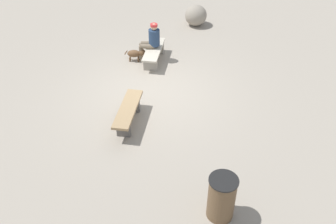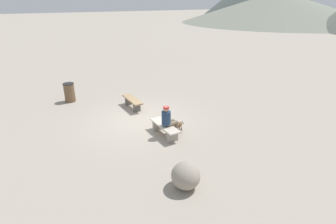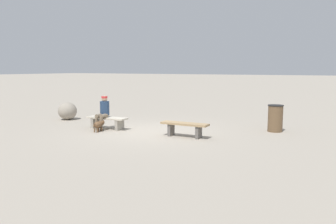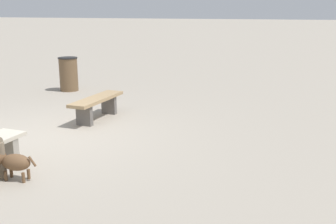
% 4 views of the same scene
% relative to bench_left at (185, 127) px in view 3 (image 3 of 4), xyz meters
% --- Properties ---
extents(ground, '(210.00, 210.00, 0.06)m').
position_rel_bench_left_xyz_m(ground, '(1.50, -0.26, -0.38)').
color(ground, '#9E9384').
extents(bench_left, '(1.63, 0.43, 0.48)m').
position_rel_bench_left_xyz_m(bench_left, '(0.00, 0.00, 0.00)').
color(bench_left, '#605B56').
rests_on(bench_left, ground).
extents(bench_right, '(1.62, 0.49, 0.44)m').
position_rel_bench_left_xyz_m(bench_right, '(3.22, 0.02, -0.04)').
color(bench_right, gray).
rests_on(bench_right, ground).
extents(seated_person, '(0.41, 0.67, 1.24)m').
position_rel_bench_left_xyz_m(seated_person, '(3.30, 0.11, 0.37)').
color(seated_person, navy).
rests_on(seated_person, ground).
extents(dog, '(0.29, 0.68, 0.41)m').
position_rel_bench_left_xyz_m(dog, '(3.14, 0.58, -0.09)').
color(dog, brown).
rests_on(dog, ground).
extents(trash_bin, '(0.55, 0.55, 0.96)m').
position_rel_bench_left_xyz_m(trash_bin, '(-2.42, -2.44, 0.13)').
color(trash_bin, brown).
rests_on(trash_bin, ground).
extents(boulder, '(1.10, 1.09, 0.77)m').
position_rel_bench_left_xyz_m(boulder, '(6.23, -0.97, 0.04)').
color(boulder, gray).
rests_on(boulder, ground).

